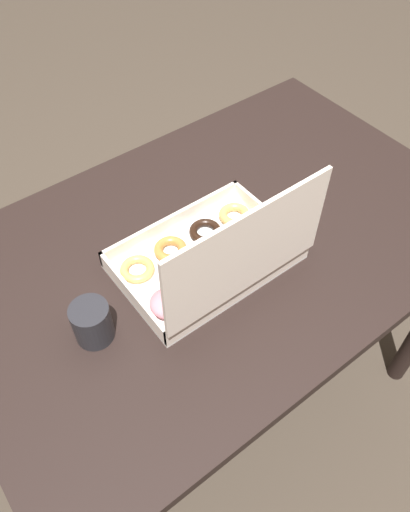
# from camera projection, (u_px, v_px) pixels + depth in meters

# --- Properties ---
(ground_plane) EXTENTS (8.00, 8.00, 0.00)m
(ground_plane) POSITION_uv_depth(u_px,v_px,m) (214.00, 390.00, 1.70)
(ground_plane) COLOR #42382D
(dining_table) EXTENTS (1.18, 0.76, 0.78)m
(dining_table) POSITION_uv_depth(u_px,v_px,m) (218.00, 270.00, 1.19)
(dining_table) COLOR black
(dining_table) RESTS_ON ground_plane
(donut_box) EXTENTS (0.36, 0.25, 0.25)m
(donut_box) POSITION_uv_depth(u_px,v_px,m) (214.00, 259.00, 1.00)
(donut_box) COLOR white
(donut_box) RESTS_ON dining_table
(coffee_mug) EXTENTS (0.07, 0.07, 0.08)m
(coffee_mug) POSITION_uv_depth(u_px,v_px,m) (92.00, 322.00, 0.91)
(coffee_mug) COLOR #232328
(coffee_mug) RESTS_ON dining_table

